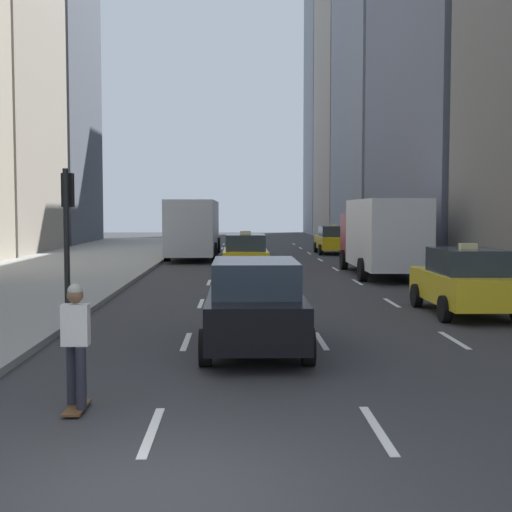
{
  "coord_description": "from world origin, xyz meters",
  "views": [
    {
      "loc": [
        0.85,
        -6.65,
        2.73
      ],
      "look_at": [
        1.38,
        13.0,
        1.46
      ],
      "focal_mm": 50.0,
      "sensor_mm": 36.0,
      "label": 1
    }
  ],
  "objects_px": {
    "taxi_third": "(333,240)",
    "sedan_black_near": "(255,304)",
    "taxi_lead": "(465,281)",
    "traffic_light_pole": "(67,225)",
    "taxi_second": "(245,255)",
    "box_truck": "(381,235)",
    "skateboarder": "(76,341)",
    "city_bus": "(194,226)"
  },
  "relations": [
    {
      "from": "sedan_black_near",
      "to": "city_bus",
      "type": "bearing_deg",
      "value": 95.85
    },
    {
      "from": "taxi_lead",
      "to": "taxi_third",
      "type": "bearing_deg",
      "value": 90.0
    },
    {
      "from": "taxi_second",
      "to": "taxi_third",
      "type": "xyz_separation_m",
      "value": [
        5.6,
        14.75,
        0.0
      ]
    },
    {
      "from": "taxi_lead",
      "to": "sedan_black_near",
      "type": "xyz_separation_m",
      "value": [
        -5.6,
        -4.58,
        0.02
      ]
    },
    {
      "from": "city_bus",
      "to": "traffic_light_pole",
      "type": "height_order",
      "value": "traffic_light_pole"
    },
    {
      "from": "city_bus",
      "to": "traffic_light_pole",
      "type": "bearing_deg",
      "value": -92.51
    },
    {
      "from": "box_truck",
      "to": "skateboarder",
      "type": "height_order",
      "value": "box_truck"
    },
    {
      "from": "taxi_third",
      "to": "sedan_black_near",
      "type": "height_order",
      "value": "taxi_third"
    },
    {
      "from": "traffic_light_pole",
      "to": "taxi_third",
      "type": "bearing_deg",
      "value": 71.63
    },
    {
      "from": "sedan_black_near",
      "to": "box_truck",
      "type": "relative_size",
      "value": 0.58
    },
    {
      "from": "box_truck",
      "to": "city_bus",
      "type": "bearing_deg",
      "value": 124.95
    },
    {
      "from": "taxi_lead",
      "to": "box_truck",
      "type": "relative_size",
      "value": 0.52
    },
    {
      "from": "box_truck",
      "to": "traffic_light_pole",
      "type": "height_order",
      "value": "traffic_light_pole"
    },
    {
      "from": "taxi_second",
      "to": "traffic_light_pole",
      "type": "distance_m",
      "value": 14.63
    },
    {
      "from": "skateboarder",
      "to": "traffic_light_pole",
      "type": "relative_size",
      "value": 0.48
    },
    {
      "from": "taxi_second",
      "to": "sedan_black_near",
      "type": "xyz_separation_m",
      "value": [
        -0.0,
        -15.5,
        0.02
      ]
    },
    {
      "from": "sedan_black_near",
      "to": "city_bus",
      "type": "xyz_separation_m",
      "value": [
        -2.81,
        27.43,
        0.89
      ]
    },
    {
      "from": "sedan_black_near",
      "to": "traffic_light_pole",
      "type": "distance_m",
      "value": 4.48
    },
    {
      "from": "city_bus",
      "to": "skateboarder",
      "type": "xyz_separation_m",
      "value": [
        0.29,
        -31.6,
        -0.82
      ]
    },
    {
      "from": "taxi_second",
      "to": "skateboarder",
      "type": "distance_m",
      "value": 19.83
    },
    {
      "from": "taxi_lead",
      "to": "skateboarder",
      "type": "relative_size",
      "value": 2.52
    },
    {
      "from": "city_bus",
      "to": "box_truck",
      "type": "height_order",
      "value": "city_bus"
    },
    {
      "from": "taxi_second",
      "to": "taxi_third",
      "type": "height_order",
      "value": "same"
    },
    {
      "from": "taxi_third",
      "to": "traffic_light_pole",
      "type": "xyz_separation_m",
      "value": [
        -9.55,
        -28.75,
        1.53
      ]
    },
    {
      "from": "traffic_light_pole",
      "to": "city_bus",
      "type": "bearing_deg",
      "value": 87.49
    },
    {
      "from": "taxi_second",
      "to": "box_truck",
      "type": "bearing_deg",
      "value": -0.99
    },
    {
      "from": "taxi_lead",
      "to": "skateboarder",
      "type": "distance_m",
      "value": 11.94
    },
    {
      "from": "taxi_third",
      "to": "skateboarder",
      "type": "bearing_deg",
      "value": -103.28
    },
    {
      "from": "sedan_black_near",
      "to": "taxi_lead",
      "type": "bearing_deg",
      "value": 39.27
    },
    {
      "from": "taxi_second",
      "to": "sedan_black_near",
      "type": "height_order",
      "value": "taxi_second"
    },
    {
      "from": "taxi_second",
      "to": "sedan_black_near",
      "type": "distance_m",
      "value": 15.5
    },
    {
      "from": "sedan_black_near",
      "to": "traffic_light_pole",
      "type": "height_order",
      "value": "traffic_light_pole"
    },
    {
      "from": "box_truck",
      "to": "traffic_light_pole",
      "type": "distance_m",
      "value": 16.88
    },
    {
      "from": "taxi_third",
      "to": "skateboarder",
      "type": "height_order",
      "value": "taxi_third"
    },
    {
      "from": "box_truck",
      "to": "taxi_third",
      "type": "bearing_deg",
      "value": 90.0
    },
    {
      "from": "taxi_lead",
      "to": "skateboarder",
      "type": "height_order",
      "value": "taxi_lead"
    },
    {
      "from": "taxi_third",
      "to": "sedan_black_near",
      "type": "distance_m",
      "value": 30.76
    },
    {
      "from": "taxi_third",
      "to": "taxi_second",
      "type": "bearing_deg",
      "value": -110.79
    },
    {
      "from": "traffic_light_pole",
      "to": "taxi_second",
      "type": "bearing_deg",
      "value": 74.25
    },
    {
      "from": "taxi_third",
      "to": "traffic_light_pole",
      "type": "height_order",
      "value": "traffic_light_pole"
    },
    {
      "from": "taxi_lead",
      "to": "traffic_light_pole",
      "type": "bearing_deg",
      "value": -162.09
    },
    {
      "from": "skateboarder",
      "to": "traffic_light_pole",
      "type": "xyz_separation_m",
      "value": [
        -1.43,
        5.66,
        1.45
      ]
    }
  ]
}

